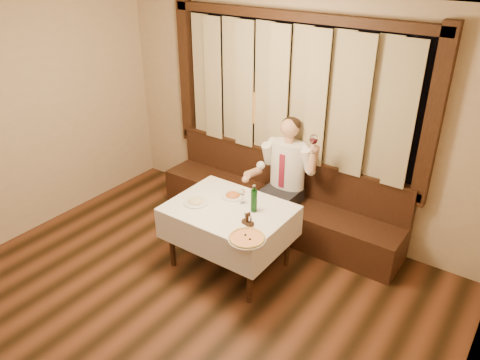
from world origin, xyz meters
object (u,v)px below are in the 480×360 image
Objects in this scene: seated_man at (285,171)px; green_bottle at (254,200)px; pizza at (247,238)px; pasta_red at (233,194)px; cruet_caddy at (248,220)px; pasta_cream at (196,200)px; dining_table at (229,216)px; banquette at (278,204)px.

green_bottle is at bearing -81.71° from seated_man.
pasta_red is at bearing 135.18° from pizza.
pasta_cream is at bearing -169.14° from cruet_caddy.
pasta_red is at bearing 54.78° from pasta_cream.
pasta_cream is at bearing -159.27° from dining_table.
seated_man reaches higher than pasta_cream.
pizza is at bearing -74.77° from seated_man.
pizza is (0.49, -1.40, 0.46)m from banquette.
pasta_cream is 1.17m from seated_man.
banquette reaches higher than pizza.
cruet_caddy is at bearing -39.21° from pasta_red.
dining_table is 0.63m from pizza.
cruet_caddy is (0.70, -0.03, 0.01)m from pasta_cream.
green_bottle is at bearing 123.56° from cruet_caddy.
seated_man is (0.24, 0.72, 0.06)m from pasta_red.
pizza is 0.84m from pasta_red.
pasta_cream is (-0.35, -1.16, 0.48)m from banquette.
pasta_cream is at bearing -159.77° from green_bottle.
pasta_red is 1.94× the size of cruet_caddy.
pasta_red is at bearing 161.41° from green_bottle.
banquette is at bearing 105.25° from green_bottle.
pizza is 1.19× the size of green_bottle.
seated_man reaches higher than pizza.
seated_man is at bearing 71.73° from pasta_red.
pasta_red is (-0.11, -0.81, 0.48)m from banquette.
dining_table is at bearing -63.35° from pasta_red.
pasta_cream is 2.05× the size of cruet_caddy.
green_bottle is (-0.23, 0.47, 0.11)m from pizza.
cruet_caddy is (-0.14, 0.22, 0.03)m from pizza.
pasta_cream is 0.65m from green_bottle.
pizza is 1.35× the size of pasta_cream.
pasta_red reaches higher than dining_table.
dining_table is 9.60× the size of cruet_caddy.
green_bottle is at bearing 20.23° from pasta_cream.
banquette reaches higher than cruet_caddy.
banquette reaches higher than pasta_red.
cruet_caddy is (0.45, -0.37, 0.01)m from pasta_red.
pasta_cream reaches higher than dining_table.
green_bottle reaches higher than banquette.
seated_man is (0.48, 1.06, 0.06)m from pasta_cream.
pizza is at bearing -37.84° from dining_table.
green_bottle is at bearing 116.53° from pizza.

